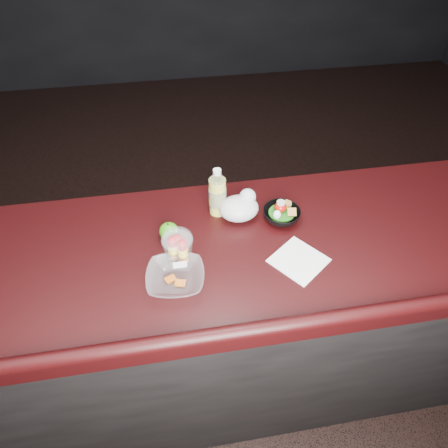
{
  "coord_description": "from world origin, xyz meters",
  "views": [
    {
      "loc": [
        -0.1,
        -0.64,
        2.05
      ],
      "look_at": [
        0.06,
        0.33,
        1.1
      ],
      "focal_mm": 32.0,
      "sensor_mm": 36.0,
      "label": 1
    }
  ],
  "objects": [
    {
      "name": "ground",
      "position": [
        0.0,
        0.0,
        0.0
      ],
      "size": [
        8.0,
        8.0,
        0.0
      ],
      "primitive_type": "plane",
      "color": "black",
      "rests_on": "ground"
    },
    {
      "name": "room_shell",
      "position": [
        0.0,
        0.0,
        1.83
      ],
      "size": [
        8.0,
        8.0,
        8.0
      ],
      "color": "black",
      "rests_on": "ground"
    },
    {
      "name": "counter",
      "position": [
        0.0,
        0.3,
        0.51
      ],
      "size": [
        4.06,
        0.71,
        1.02
      ],
      "color": "black",
      "rests_on": "ground"
    },
    {
      "name": "lemonade_bottle",
      "position": [
        0.06,
        0.48,
        1.1
      ],
      "size": [
        0.07,
        0.07,
        0.2
      ],
      "color": "gold",
      "rests_on": "counter"
    },
    {
      "name": "fruit_cup",
      "position": [
        -0.11,
        0.25,
        1.09
      ],
      "size": [
        0.1,
        0.1,
        0.15
      ],
      "color": "white",
      "rests_on": "counter"
    },
    {
      "name": "green_apple",
      "position": [
        -0.13,
        0.38,
        1.05
      ],
      "size": [
        0.07,
        0.07,
        0.07
      ],
      "color": "#24870F",
      "rests_on": "counter"
    },
    {
      "name": "plastic_bag",
      "position": [
        0.14,
        0.44,
        1.07
      ],
      "size": [
        0.15,
        0.12,
        0.11
      ],
      "color": "silver",
      "rests_on": "counter"
    },
    {
      "name": "snack_bowl",
      "position": [
        0.29,
        0.4,
        1.05
      ],
      "size": [
        0.17,
        0.17,
        0.08
      ],
      "rotation": [
        0.0,
        0.0,
        0.27
      ],
      "color": "black",
      "rests_on": "counter"
    },
    {
      "name": "takeout_bowl",
      "position": [
        -0.13,
        0.17,
        1.04
      ],
      "size": [
        0.21,
        0.21,
        0.05
      ],
      "rotation": [
        0.0,
        0.0,
        -0.11
      ],
      "color": "silver",
      "rests_on": "counter"
    },
    {
      "name": "paper_napkin",
      "position": [
        0.29,
        0.19,
        1.02
      ],
      "size": [
        0.22,
        0.22,
        0.0
      ],
      "primitive_type": "cube",
      "rotation": [
        0.0,
        0.0,
        0.64
      ],
      "color": "white",
      "rests_on": "counter"
    }
  ]
}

